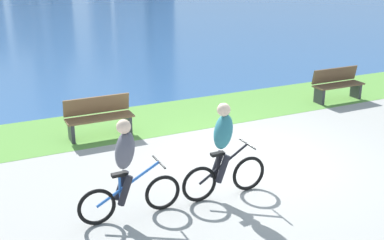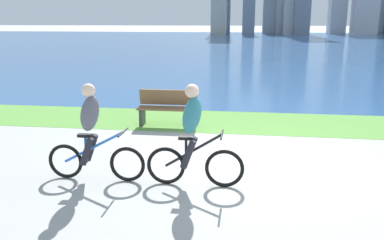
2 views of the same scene
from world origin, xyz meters
name	(u,v)px [view 2 (image 2 of 2)]	position (x,y,z in m)	size (l,w,h in m)	color
ground_plane	(265,166)	(0.00, 0.00, 0.00)	(300.00, 300.00, 0.00)	#9E9E99
grass_strip_bayside	(260,123)	(0.00, 3.18, 0.00)	(120.00, 2.36, 0.01)	#59933D
bay_water_surface	(250,43)	(0.00, 39.58, 0.00)	(300.00, 70.43, 0.00)	#2D568C
cyclist_lead	(193,136)	(-1.22, -1.06, 0.83)	(1.59, 0.52, 1.67)	black
cyclist_trailing	(92,133)	(-2.90, -1.04, 0.83)	(1.68, 0.52, 1.64)	black
bench_far_along_path	(168,108)	(-2.35, 2.63, 0.45)	(1.50, 0.47, 0.90)	brown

